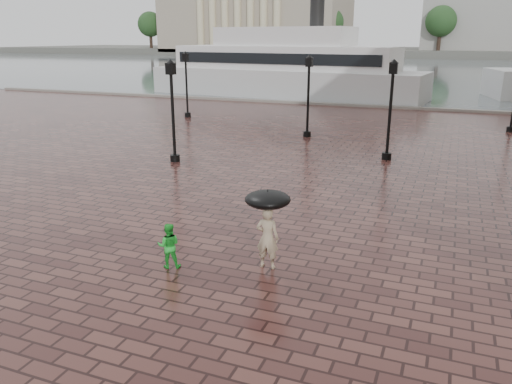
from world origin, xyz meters
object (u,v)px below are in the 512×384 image
adult_pedestrian (267,238)px  ferry_near (284,68)px  child_pedestrian (169,246)px  street_lamps (313,97)px

adult_pedestrian → ferry_near: size_ratio=0.06×
child_pedestrian → adult_pedestrian: bearing=176.3°
street_lamps → adult_pedestrian: street_lamps is taller
adult_pedestrian → child_pedestrian: adult_pedestrian is taller
child_pedestrian → ferry_near: (-9.33, 36.70, 2.04)m
adult_pedestrian → ferry_near: bearing=-74.1°
adult_pedestrian → child_pedestrian: bearing=19.2°
street_lamps → child_pedestrian: bearing=-86.2°
street_lamps → ferry_near: size_ratio=0.79×
street_lamps → ferry_near: bearing=112.9°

